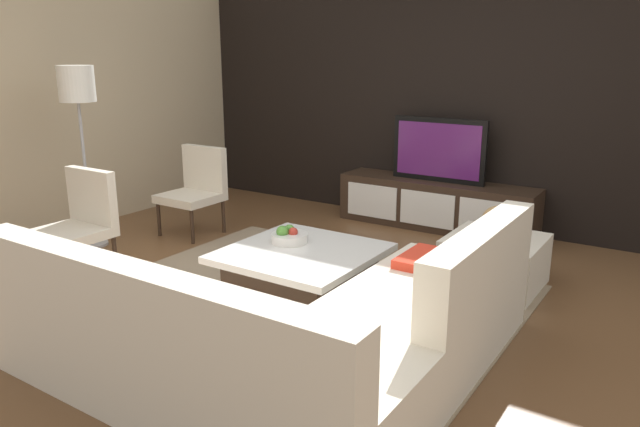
{
  "coord_description": "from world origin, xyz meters",
  "views": [
    {
      "loc": [
        2.3,
        -3.3,
        1.78
      ],
      "look_at": [
        -0.27,
        0.6,
        0.52
      ],
      "focal_mm": 33.47,
      "sensor_mm": 36.0,
      "label": 1
    }
  ],
  "objects_px": {
    "ottoman": "(494,262)",
    "decorative_ball": "(498,222)",
    "sectional_couch": "(288,334)",
    "accent_chair_far": "(197,185)",
    "fruit_bowl": "(289,236)",
    "television": "(439,150)",
    "accent_chair_near": "(80,218)",
    "floor_lamp": "(78,96)",
    "media_console": "(436,205)",
    "coffee_table": "(302,273)"
  },
  "relations": [
    {
      "from": "decorative_ball",
      "to": "ottoman",
      "type": "bearing_deg",
      "value": 0.0
    },
    {
      "from": "sectional_couch",
      "to": "accent_chair_far",
      "type": "distance_m",
      "value": 3.08
    },
    {
      "from": "television",
      "to": "sectional_couch",
      "type": "xyz_separation_m",
      "value": [
        0.51,
        -3.29,
        -0.54
      ]
    },
    {
      "from": "media_console",
      "to": "accent_chair_far",
      "type": "xyz_separation_m",
      "value": [
        -1.97,
        -1.47,
        0.24
      ]
    },
    {
      "from": "media_console",
      "to": "ottoman",
      "type": "height_order",
      "value": "media_console"
    },
    {
      "from": "fruit_bowl",
      "to": "television",
      "type": "bearing_deg",
      "value": 82.61
    },
    {
      "from": "floor_lamp",
      "to": "ottoman",
      "type": "relative_size",
      "value": 2.39
    },
    {
      "from": "television",
      "to": "sectional_couch",
      "type": "relative_size",
      "value": 0.41
    },
    {
      "from": "media_console",
      "to": "accent_chair_far",
      "type": "distance_m",
      "value": 2.47
    },
    {
      "from": "coffee_table",
      "to": "ottoman",
      "type": "bearing_deg",
      "value": 42.55
    },
    {
      "from": "media_console",
      "to": "floor_lamp",
      "type": "distance_m",
      "value": 3.63
    },
    {
      "from": "ottoman",
      "to": "accent_chair_far",
      "type": "height_order",
      "value": "accent_chair_far"
    },
    {
      "from": "media_console",
      "to": "fruit_bowl",
      "type": "bearing_deg",
      "value": -97.39
    },
    {
      "from": "fruit_bowl",
      "to": "floor_lamp",
      "type": "bearing_deg",
      "value": -175.93
    },
    {
      "from": "accent_chair_near",
      "to": "ottoman",
      "type": "height_order",
      "value": "accent_chair_near"
    },
    {
      "from": "sectional_couch",
      "to": "accent_chair_far",
      "type": "bearing_deg",
      "value": 143.72
    },
    {
      "from": "television",
      "to": "coffee_table",
      "type": "xyz_separation_m",
      "value": [
        -0.1,
        -2.3,
        -0.62
      ]
    },
    {
      "from": "television",
      "to": "accent_chair_near",
      "type": "height_order",
      "value": "television"
    },
    {
      "from": "sectional_couch",
      "to": "accent_chair_far",
      "type": "relative_size",
      "value": 2.77
    },
    {
      "from": "floor_lamp",
      "to": "ottoman",
      "type": "distance_m",
      "value": 3.88
    },
    {
      "from": "accent_chair_near",
      "to": "floor_lamp",
      "type": "xyz_separation_m",
      "value": [
        -0.62,
        0.53,
        0.92
      ]
    },
    {
      "from": "accent_chair_far",
      "to": "television",
      "type": "bearing_deg",
      "value": 39.6
    },
    {
      "from": "sectional_couch",
      "to": "decorative_ball",
      "type": "xyz_separation_m",
      "value": [
        0.51,
        2.03,
        0.24
      ]
    },
    {
      "from": "media_console",
      "to": "television",
      "type": "relative_size",
      "value": 2.09
    },
    {
      "from": "media_console",
      "to": "ottoman",
      "type": "bearing_deg",
      "value": -51.18
    },
    {
      "from": "coffee_table",
      "to": "decorative_ball",
      "type": "bearing_deg",
      "value": 42.55
    },
    {
      "from": "fruit_bowl",
      "to": "media_console",
      "type": "bearing_deg",
      "value": 82.61
    },
    {
      "from": "floor_lamp",
      "to": "decorative_ball",
      "type": "relative_size",
      "value": 6.69
    },
    {
      "from": "media_console",
      "to": "ottoman",
      "type": "distance_m",
      "value": 1.63
    },
    {
      "from": "accent_chair_near",
      "to": "media_console",
      "type": "bearing_deg",
      "value": 56.74
    },
    {
      "from": "coffee_table",
      "to": "floor_lamp",
      "type": "relative_size",
      "value": 0.64
    },
    {
      "from": "sectional_couch",
      "to": "fruit_bowl",
      "type": "bearing_deg",
      "value": 125.97
    },
    {
      "from": "sectional_couch",
      "to": "floor_lamp",
      "type": "distance_m",
      "value": 3.35
    },
    {
      "from": "floor_lamp",
      "to": "fruit_bowl",
      "type": "bearing_deg",
      "value": 4.07
    },
    {
      "from": "floor_lamp",
      "to": "ottoman",
      "type": "height_order",
      "value": "floor_lamp"
    },
    {
      "from": "ottoman",
      "to": "fruit_bowl",
      "type": "xyz_separation_m",
      "value": [
        -1.31,
        -0.93,
        0.23
      ]
    },
    {
      "from": "television",
      "to": "accent_chair_far",
      "type": "bearing_deg",
      "value": -143.16
    },
    {
      "from": "coffee_table",
      "to": "fruit_bowl",
      "type": "height_order",
      "value": "fruit_bowl"
    },
    {
      "from": "media_console",
      "to": "ottoman",
      "type": "relative_size",
      "value": 2.94
    },
    {
      "from": "coffee_table",
      "to": "decorative_ball",
      "type": "relative_size",
      "value": 4.25
    },
    {
      "from": "ottoman",
      "to": "fruit_bowl",
      "type": "bearing_deg",
      "value": -144.54
    },
    {
      "from": "ottoman",
      "to": "decorative_ball",
      "type": "bearing_deg",
      "value": 0.0
    },
    {
      "from": "television",
      "to": "coffee_table",
      "type": "relative_size",
      "value": 0.93
    },
    {
      "from": "floor_lamp",
      "to": "ottoman",
      "type": "bearing_deg",
      "value": 17.16
    },
    {
      "from": "sectional_couch",
      "to": "ottoman",
      "type": "relative_size",
      "value": 3.45
    },
    {
      "from": "media_console",
      "to": "coffee_table",
      "type": "distance_m",
      "value": 2.3
    },
    {
      "from": "accent_chair_near",
      "to": "decorative_ball",
      "type": "xyz_separation_m",
      "value": [
        2.9,
        1.61,
        0.04
      ]
    },
    {
      "from": "sectional_couch",
      "to": "ottoman",
      "type": "distance_m",
      "value": 2.09
    },
    {
      "from": "accent_chair_far",
      "to": "accent_chair_near",
      "type": "bearing_deg",
      "value": -83.73
    },
    {
      "from": "ottoman",
      "to": "floor_lamp",
      "type": "bearing_deg",
      "value": -162.84
    }
  ]
}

